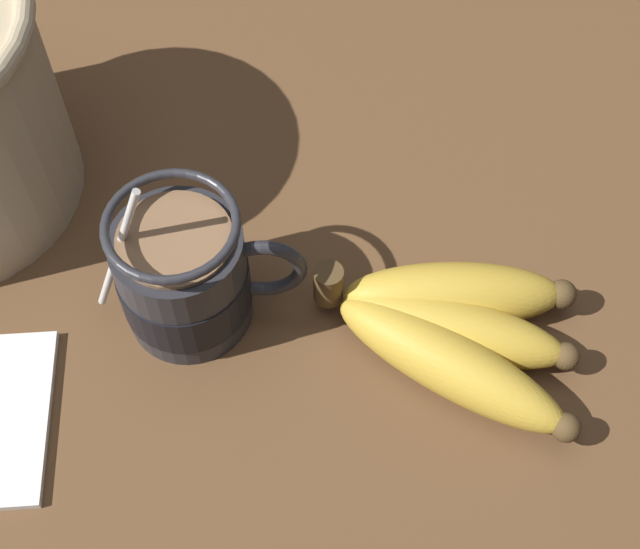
# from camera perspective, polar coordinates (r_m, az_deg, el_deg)

# --- Properties ---
(table) EXTENTS (0.95, 0.95, 0.03)m
(table) POSITION_cam_1_polar(r_m,az_deg,el_deg) (0.62, -4.44, -2.81)
(table) COLOR brown
(table) RESTS_ON ground
(coffee_mug) EXTENTS (0.14, 0.09, 0.13)m
(coffee_mug) POSITION_cam_1_polar(r_m,az_deg,el_deg) (0.58, -8.61, -0.09)
(coffee_mug) COLOR #28282D
(coffee_mug) RESTS_ON table
(banana_bunch) EXTENTS (0.17, 0.14, 0.04)m
(banana_bunch) POSITION_cam_1_polar(r_m,az_deg,el_deg) (0.59, 8.46, -3.41)
(banana_bunch) COLOR #4C381E
(banana_bunch) RESTS_ON table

